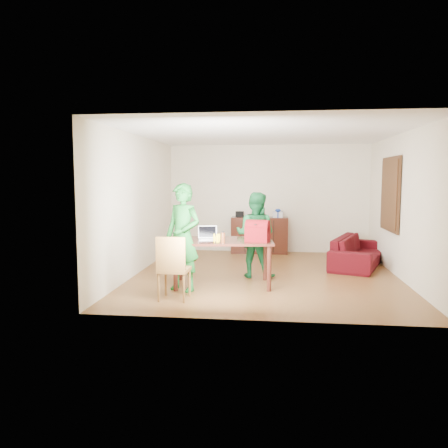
# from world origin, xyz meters

# --- Properties ---
(room) EXTENTS (5.20, 5.70, 2.90)m
(room) POSITION_xyz_m (0.01, 0.13, 1.31)
(room) COLOR #452711
(room) RESTS_ON ground
(table) EXTENTS (1.80, 1.13, 0.80)m
(table) POSITION_xyz_m (-0.72, -0.91, 0.70)
(table) COLOR black
(table) RESTS_ON ground
(chair) EXTENTS (0.47, 0.45, 1.00)m
(chair) POSITION_xyz_m (-1.36, -1.89, 0.29)
(chair) COLOR brown
(chair) RESTS_ON ground
(person_near) EXTENTS (0.77, 0.66, 1.79)m
(person_near) POSITION_xyz_m (-1.34, -1.32, 0.89)
(person_near) COLOR #13591D
(person_near) RESTS_ON ground
(person_far) EXTENTS (0.92, 0.80, 1.61)m
(person_far) POSITION_xyz_m (-0.19, -0.19, 0.80)
(person_far) COLOR #13592A
(person_far) RESTS_ON ground
(laptop) EXTENTS (0.38, 0.30, 0.24)m
(laptop) POSITION_xyz_m (-0.97, -0.91, 0.85)
(laptop) COLOR white
(laptop) RESTS_ON table
(bananas) EXTENTS (0.17, 0.11, 0.06)m
(bananas) POSITION_xyz_m (-0.78, -1.27, 0.83)
(bananas) COLOR yellow
(bananas) RESTS_ON table
(bottle) EXTENTS (0.08, 0.08, 0.20)m
(bottle) POSITION_xyz_m (-0.67, -1.30, 0.90)
(bottle) COLOR #5A2A14
(bottle) RESTS_ON table
(red_bag) EXTENTS (0.44, 0.32, 0.29)m
(red_bag) POSITION_xyz_m (-0.11, -1.02, 0.95)
(red_bag) COLOR maroon
(red_bag) RESTS_ON table
(sofa) EXTENTS (1.53, 2.29, 0.62)m
(sofa) POSITION_xyz_m (1.95, 1.12, 0.31)
(sofa) COLOR #34060C
(sofa) RESTS_ON ground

